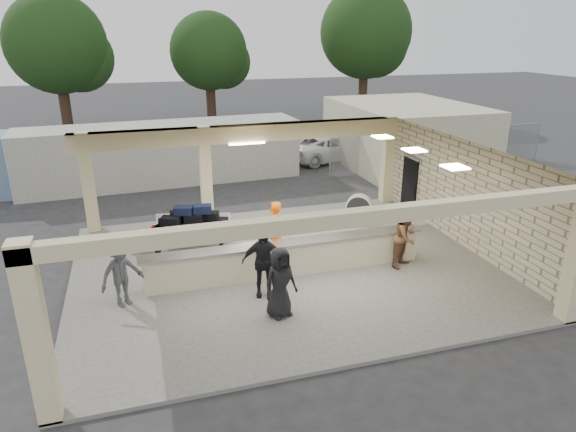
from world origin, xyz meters
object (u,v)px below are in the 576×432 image
object	(u,v)px
passenger_d	(280,282)
car_white_a	(331,148)
baggage_handler	(274,231)
passenger_b	(263,262)
car_white_b	(419,133)
container_white	(163,153)
car_dark	(324,137)
drum_fan	(359,208)
luggage_cart	(190,226)
baggage_counter	(287,258)
passenger_a	(406,237)
passenger_c	(121,273)

from	to	relation	value
passenger_d	car_white_a	size ratio (longest dim) A/B	0.37
baggage_handler	passenger_b	world-z (taller)	passenger_b
car_white_b	container_white	size ratio (longest dim) A/B	0.37
passenger_d	car_dark	distance (m)	19.40
baggage_handler	passenger_d	distance (m)	3.24
drum_fan	car_white_a	distance (m)	9.88
baggage_handler	car_white_b	distance (m)	19.01
car_white_b	luggage_cart	bearing A→B (deg)	109.74
passenger_d	car_dark	xyz separation A→B (m)	(7.82, 17.75, -0.32)
baggage_counter	passenger_a	xyz separation A→B (m)	(3.47, -0.50, 0.42)
baggage_counter	car_white_a	size ratio (longest dim) A/B	1.71
baggage_handler	luggage_cart	bearing A→B (deg)	-99.17
passenger_b	car_white_a	xyz separation A→B (m)	(7.27, 13.74, -0.36)
luggage_cart	passenger_c	size ratio (longest dim) A/B	1.52
passenger_a	baggage_counter	bearing A→B (deg)	139.82
car_white_b	container_white	distance (m)	16.07
passenger_c	car_white_b	xyz separation A→B (m)	(17.45, 15.36, -0.27)
passenger_a	car_white_b	size ratio (longest dim) A/B	0.39
luggage_cart	passenger_b	bearing A→B (deg)	-54.40
baggage_handler	car_dark	bearing A→B (deg)	179.23
drum_fan	passenger_a	xyz separation A→B (m)	(-0.19, -3.70, 0.33)
car_white_b	drum_fan	bearing A→B (deg)	122.73
baggage_counter	container_white	world-z (taller)	container_white
luggage_cart	passenger_d	xyz separation A→B (m)	(1.60, -4.75, 0.13)
drum_fan	passenger_c	bearing A→B (deg)	-123.75
baggage_counter	passenger_d	xyz separation A→B (m)	(-0.83, -2.13, 0.41)
passenger_a	passenger_b	distance (m)	4.48
car_white_a	car_dark	distance (m)	2.99
passenger_a	passenger_c	size ratio (longest dim) A/B	1.01
luggage_cart	car_white_a	world-z (taller)	luggage_cart
passenger_b	passenger_a	bearing A→B (deg)	19.52
baggage_counter	luggage_cart	world-z (taller)	luggage_cart
drum_fan	car_dark	world-z (taller)	car_dark
passenger_b	car_dark	xyz separation A→B (m)	(7.96, 16.64, -0.37)
passenger_d	car_dark	size ratio (longest dim) A/B	0.44
baggage_handler	container_white	size ratio (longest dim) A/B	0.15
baggage_counter	car_white_a	xyz separation A→B (m)	(6.29, 12.72, 0.10)
car_white_a	car_white_b	size ratio (longest dim) A/B	1.05
passenger_a	car_white_b	bearing A→B (deg)	26.34
passenger_c	container_white	bearing A→B (deg)	51.13
baggage_handler	passenger_d	bearing A→B (deg)	12.08
car_white_b	car_dark	size ratio (longest dim) A/B	1.14
baggage_counter	passenger_c	bearing A→B (deg)	-173.66
luggage_cart	car_dark	bearing A→B (deg)	67.74
luggage_cart	car_white_a	distance (m)	13.35
container_white	baggage_handler	bearing A→B (deg)	-79.11
passenger_a	car_white_a	size ratio (longest dim) A/B	0.38
passenger_c	baggage_counter	bearing A→B (deg)	-23.38
luggage_cart	passenger_a	world-z (taller)	passenger_a
passenger_a	passenger_d	distance (m)	4.61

